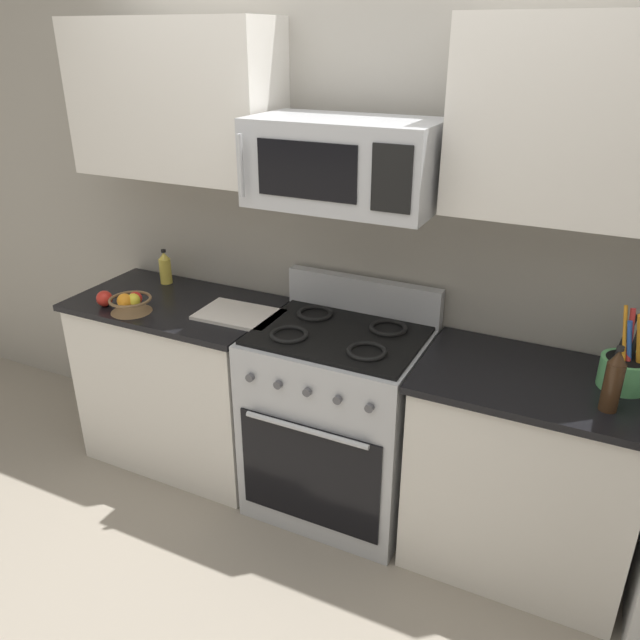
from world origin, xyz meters
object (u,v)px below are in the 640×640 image
Objects in this scene: bottle_oil at (165,268)px; range_oven at (338,419)px; apple_loose at (104,299)px; bottle_soy at (613,381)px; cutting_board at (239,315)px; fruit_basket at (131,303)px; microwave at (344,163)px; utensil_crock at (625,370)px.

range_oven is at bearing -9.75° from bottle_oil.
apple_loose is 2.28m from bottle_soy.
cutting_board is at bearing -18.97° from bottle_oil.
bottle_oil is at bearing 170.25° from range_oven.
range_oven is 1.24m from bottle_soy.
cutting_board is (0.50, 0.18, -0.03)m from fruit_basket.
microwave is 1.30m from bottle_oil.
bottle_soy reaches higher than range_oven.
cutting_board is 2.08× the size of bottle_oil.
range_oven reaches higher than apple_loose.
apple_loose is 0.39m from bottle_oil.
bottle_oil reaches higher than range_oven.
utensil_crock is 2.33m from apple_loose.
utensil_crock reaches higher than range_oven.
fruit_basket is at bearing -160.21° from cutting_board.
utensil_crock is at bearing 1.98° from microwave.
fruit_basket is at bearing -167.84° from microwave.
cutting_board is 1.63m from bottle_soy.
cutting_board is at bearing -177.28° from utensil_crock.
apple_loose is at bearing -178.33° from bottle_soy.
bottle_soy reaches higher than cutting_board.
bottle_soy is at bearing -6.66° from range_oven.
bottle_soy reaches higher than bottle_oil.
utensil_crock is at bearing -3.16° from bottle_oil.
fruit_basket is 0.16m from apple_loose.
bottle_oil is at bearing 176.84° from utensil_crock.
bottle_soy is (-0.04, -0.19, 0.04)m from utensil_crock.
apple_loose is at bearing -170.54° from range_oven.
bottle_soy is at bearing -8.21° from bottle_oil.
range_oven is 4.36× the size of bottle_soy.
bottle_soy is (1.10, -0.13, 0.55)m from range_oven.
cutting_board is (-0.51, -0.04, -0.74)m from microwave.
range_oven reaches higher than cutting_board.
utensil_crock reaches higher than fruit_basket.
apple_loose is 0.68m from cutting_board.
utensil_crock is 1.75× the size of bottle_oil.
microwave is at bearing -178.02° from utensil_crock.
apple_loose is at bearing -178.66° from fruit_basket.
utensil_crock reaches higher than bottle_soy.
utensil_crock is at bearing 2.72° from cutting_board.
apple_loose is 0.20× the size of cutting_board.
fruit_basket is 2.12m from bottle_soy.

